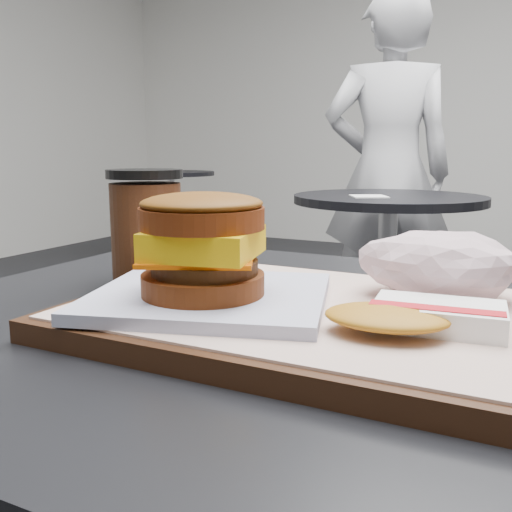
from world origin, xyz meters
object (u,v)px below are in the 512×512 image
object	(u,v)px
serving_tray	(310,316)
coffee_cup	(146,228)
neighbor_table	(387,249)
patron	(388,173)
hash_brown	(415,316)
crumpled_wrapper	(438,265)
breakfast_sandwich	(205,258)

from	to	relation	value
serving_tray	coffee_cup	world-z (taller)	coffee_cup
serving_tray	neighbor_table	size ratio (longest dim) A/B	0.51
coffee_cup	patron	size ratio (longest dim) A/B	0.08
hash_brown	crumpled_wrapper	size ratio (longest dim) A/B	0.95
serving_tray	neighbor_table	xyz separation A→B (m)	(-0.34, 1.67, -0.23)
hash_brown	neighbor_table	size ratio (longest dim) A/B	0.17
breakfast_sandwich	hash_brown	world-z (taller)	breakfast_sandwich
breakfast_sandwich	coffee_cup	world-z (taller)	coffee_cup
coffee_cup	patron	xyz separation A→B (m)	(-0.26, 2.15, -0.02)
crumpled_wrapper	coffee_cup	distance (m)	0.31
coffee_cup	crumpled_wrapper	bearing A→B (deg)	-0.78
hash_brown	patron	world-z (taller)	patron
neighbor_table	patron	bearing A→B (deg)	104.45
serving_tray	patron	xyz separation A→B (m)	(-0.48, 2.22, 0.03)
neighbor_table	crumpled_wrapper	bearing A→B (deg)	-75.09
serving_tray	breakfast_sandwich	xyz separation A→B (m)	(-0.08, -0.04, 0.05)
neighbor_table	patron	xyz separation A→B (m)	(-0.14, 0.55, 0.26)
breakfast_sandwich	coffee_cup	xyz separation A→B (m)	(-0.14, 0.11, 0.00)
breakfast_sandwich	neighbor_table	size ratio (longest dim) A/B	0.31
patron	neighbor_table	bearing A→B (deg)	83.76
hash_brown	neighbor_table	bearing A→B (deg)	104.13
hash_brown	coffee_cup	xyz separation A→B (m)	(-0.31, 0.10, 0.03)
hash_brown	patron	size ratio (longest dim) A/B	0.08
crumpled_wrapper	patron	size ratio (longest dim) A/B	0.08
breakfast_sandwich	patron	xyz separation A→B (m)	(-0.40, 2.26, -0.02)
breakfast_sandwich	patron	distance (m)	2.30
coffee_cup	hash_brown	bearing A→B (deg)	-18.53
serving_tray	coffee_cup	bearing A→B (deg)	162.01
hash_brown	patron	distance (m)	2.33
patron	serving_tray	bearing A→B (deg)	81.48
serving_tray	patron	bearing A→B (deg)	102.17
coffee_cup	patron	world-z (taller)	patron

